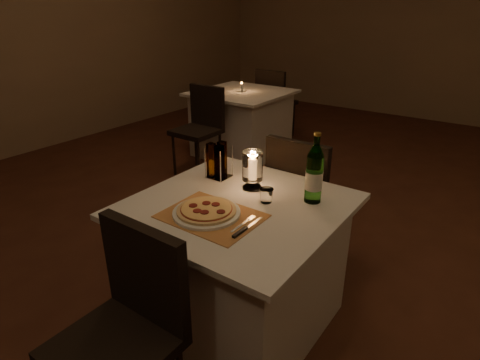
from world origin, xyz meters
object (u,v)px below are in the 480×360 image
Objects in this scene: pizza at (206,210)px; tumbler at (266,196)px; water_bottle at (314,175)px; neighbor_table_left at (242,123)px; plate at (207,213)px; chair_near at (129,316)px; chair_far at (302,189)px; main_table at (238,264)px; hurricane_candle at (253,167)px.

tumbler is at bearing 60.30° from pizza.
pizza is 0.78× the size of water_bottle.
water_bottle reaches higher than neighbor_table_left.
neighbor_table_left is at bearing 122.19° from plate.
chair_near is 1.00× the size of chair_far.
main_table is at bearing -54.99° from neighbor_table_left.
chair_near is 1.43m from chair_far.
chair_far is 0.67m from tumbler.
chair_near reaches higher than tumbler.
pizza reaches higher than main_table.
pizza is at bearing -57.81° from neighbor_table_left.
chair_far is at bearing 86.80° from pizza.
neighbor_table_left is (-1.61, 1.59, -0.18)m from chair_far.
chair_far is 0.61m from hurricane_candle.
chair_near is at bearing -61.87° from neighbor_table_left.
main_table is 0.74m from chair_near.
plate is 0.56m from water_bottle.
main_table is 0.53m from hurricane_candle.
plate reaches higher than neighbor_table_left.
tumbler is at bearing 41.64° from main_table.
tumbler reaches higher than main_table.
plate is at bearing -105.52° from main_table.
chair_near is at bearing -90.00° from chair_far.
hurricane_candle reaches higher than main_table.
water_bottle is (0.34, 0.42, 0.13)m from plate.
pizza reaches higher than plate.
chair_far is at bearing -44.55° from neighbor_table_left.
pizza is at bearing -93.20° from chair_far.
plate is 0.02m from pizza.
tumbler is at bearing -32.59° from hurricane_candle.
tumbler is 0.20× the size of water_bottle.
hurricane_candle is (-0.15, 0.09, 0.09)m from tumbler.
neighbor_table_left is at bearing 135.45° from chair_far.
main_table is 1.11× the size of chair_near.
hurricane_candle is at bearing 88.53° from pizza.
tumbler is 2.83m from neighbor_table_left.
chair_far is 2.27m from neighbor_table_left.
neighbor_table_left is (-1.56, 2.48, -0.39)m from pizza.
water_bottle is (0.34, 0.42, 0.12)m from pizza.
chair_far is 12.42× the size of tumbler.
pizza is 0.28× the size of neighbor_table_left.
main_table is 0.42m from plate.
hurricane_candle is at bearing -94.41° from chair_far.
chair_far reaches higher than tumbler.
chair_near is 2.52× the size of water_bottle.
water_bottle reaches higher than hurricane_candle.
water_bottle reaches higher than chair_near.
main_table is 13.80× the size of tumbler.
chair_far is 3.21× the size of pizza.
chair_far is 2.81× the size of plate.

